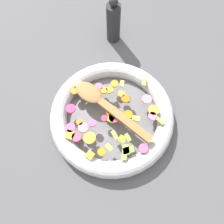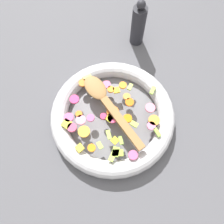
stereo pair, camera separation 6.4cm
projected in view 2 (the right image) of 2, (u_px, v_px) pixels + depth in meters
The scene contains 5 objects.
ground_plane at pixel (112, 118), 0.68m from camera, with size 4.00×4.00×0.00m, color #4C4C51.
skillet at pixel (112, 116), 0.66m from camera, with size 0.37×0.37×0.05m.
chopped_vegetables at pixel (108, 117), 0.63m from camera, with size 0.29×0.27×0.01m.
wooden_spoon at pixel (106, 102), 0.63m from camera, with size 0.19×0.25×0.01m.
pepper_mill at pixel (138, 25), 0.73m from camera, with size 0.05×0.05×0.17m.
Camera 2 is at (-0.00, 0.25, 0.64)m, focal length 35.00 mm.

